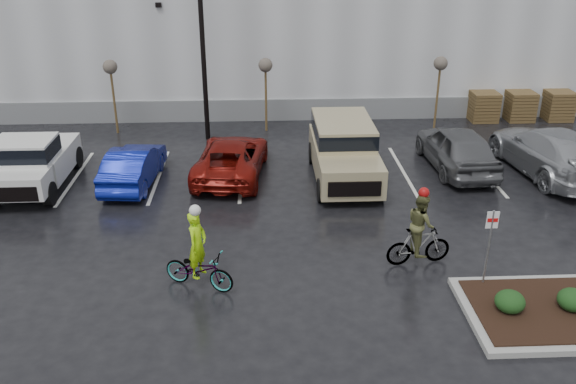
{
  "coord_description": "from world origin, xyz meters",
  "views": [
    {
      "loc": [
        -1.75,
        -12.66,
        8.63
      ],
      "look_at": [
        -0.99,
        3.5,
        1.3
      ],
      "focal_mm": 38.0,
      "sensor_mm": 36.0,
      "label": 1
    }
  ],
  "objects_px": {
    "pallet_stack_a": "(483,106)",
    "pallet_stack_b": "(520,106)",
    "car_far_silver": "(549,151)",
    "sapling_east": "(440,67)",
    "pallet_stack_c": "(558,105)",
    "fire_lane_sign": "(489,240)",
    "sapling_mid": "(266,69)",
    "cyclist_hivis": "(199,262)",
    "lamppost": "(200,0)",
    "car_grey": "(457,148)",
    "car_blue": "(133,166)",
    "car_red": "(231,158)",
    "cyclist_olive": "(420,236)",
    "suv_tan": "(344,153)",
    "pickup_white": "(36,158)",
    "sapling_west": "(111,71)"
  },
  "relations": [
    {
      "from": "lamppost",
      "to": "suv_tan",
      "type": "xyz_separation_m",
      "value": [
        5.18,
        -4.64,
        -4.66
      ]
    },
    {
      "from": "sapling_east",
      "to": "suv_tan",
      "type": "xyz_separation_m",
      "value": [
        -4.82,
        -5.64,
        -1.7
      ]
    },
    {
      "from": "sapling_east",
      "to": "car_far_silver",
      "type": "xyz_separation_m",
      "value": [
        2.73,
        -5.36,
        -1.87
      ]
    },
    {
      "from": "pallet_stack_c",
      "to": "cyclist_hivis",
      "type": "distance_m",
      "value": 20.38
    },
    {
      "from": "sapling_east",
      "to": "car_grey",
      "type": "distance_m",
      "value": 5.17
    },
    {
      "from": "sapling_mid",
      "to": "cyclist_hivis",
      "type": "height_order",
      "value": "sapling_mid"
    },
    {
      "from": "car_grey",
      "to": "car_far_silver",
      "type": "xyz_separation_m",
      "value": [
        3.24,
        -0.58,
        0.03
      ]
    },
    {
      "from": "pallet_stack_a",
      "to": "pallet_stack_b",
      "type": "relative_size",
      "value": 1.0
    },
    {
      "from": "sapling_mid",
      "to": "sapling_east",
      "type": "distance_m",
      "value": 7.5
    },
    {
      "from": "pallet_stack_a",
      "to": "car_grey",
      "type": "bearing_deg",
      "value": -117.53
    },
    {
      "from": "pallet_stack_c",
      "to": "cyclist_hivis",
      "type": "xyz_separation_m",
      "value": [
        -15.38,
        -13.38,
        0.04
      ]
    },
    {
      "from": "pallet_stack_b",
      "to": "lamppost",
      "type": "bearing_deg",
      "value": -171.98
    },
    {
      "from": "suv_tan",
      "to": "lamppost",
      "type": "bearing_deg",
      "value": 138.17
    },
    {
      "from": "car_blue",
      "to": "fire_lane_sign",
      "type": "bearing_deg",
      "value": 149.27
    },
    {
      "from": "lamppost",
      "to": "pallet_stack_a",
      "type": "bearing_deg",
      "value": 9.09
    },
    {
      "from": "car_blue",
      "to": "pallet_stack_c",
      "type": "bearing_deg",
      "value": -155.2
    },
    {
      "from": "pallet_stack_c",
      "to": "fire_lane_sign",
      "type": "distance_m",
      "value": 16.07
    },
    {
      "from": "lamppost",
      "to": "car_grey",
      "type": "bearing_deg",
      "value": -21.74
    },
    {
      "from": "pallet_stack_b",
      "to": "fire_lane_sign",
      "type": "relative_size",
      "value": 0.61
    },
    {
      "from": "car_blue",
      "to": "car_red",
      "type": "relative_size",
      "value": 0.83
    },
    {
      "from": "sapling_mid",
      "to": "car_grey",
      "type": "distance_m",
      "value": 8.68
    },
    {
      "from": "sapling_west",
      "to": "fire_lane_sign",
      "type": "distance_m",
      "value": 17.46
    },
    {
      "from": "car_blue",
      "to": "cyclist_olive",
      "type": "xyz_separation_m",
      "value": [
        8.67,
        -5.87,
        0.15
      ]
    },
    {
      "from": "car_blue",
      "to": "suv_tan",
      "type": "distance_m",
      "value": 7.43
    },
    {
      "from": "pallet_stack_b",
      "to": "suv_tan",
      "type": "xyz_separation_m",
      "value": [
        -9.02,
        -6.64,
        0.35
      ]
    },
    {
      "from": "car_blue",
      "to": "car_far_silver",
      "type": "relative_size",
      "value": 0.7
    },
    {
      "from": "lamppost",
      "to": "car_grey",
      "type": "relative_size",
      "value": 1.9
    },
    {
      "from": "pallet_stack_b",
      "to": "car_red",
      "type": "distance_m",
      "value": 14.37
    },
    {
      "from": "car_red",
      "to": "cyclist_olive",
      "type": "xyz_separation_m",
      "value": [
        5.28,
        -6.45,
        0.14
      ]
    },
    {
      "from": "pallet_stack_b",
      "to": "pickup_white",
      "type": "bearing_deg",
      "value": -161.84
    },
    {
      "from": "sapling_mid",
      "to": "car_red",
      "type": "distance_m",
      "value": 5.61
    },
    {
      "from": "fire_lane_sign",
      "to": "pallet_stack_b",
      "type": "bearing_deg",
      "value": 65.12
    },
    {
      "from": "pickup_white",
      "to": "car_red",
      "type": "relative_size",
      "value": 1.05
    },
    {
      "from": "pallet_stack_c",
      "to": "fire_lane_sign",
      "type": "bearing_deg",
      "value": -120.72
    },
    {
      "from": "pallet_stack_a",
      "to": "car_red",
      "type": "bearing_deg",
      "value": -151.92
    },
    {
      "from": "car_far_silver",
      "to": "car_red",
      "type": "bearing_deg",
      "value": -8.17
    },
    {
      "from": "pallet_stack_b",
      "to": "suv_tan",
      "type": "height_order",
      "value": "suv_tan"
    },
    {
      "from": "sapling_mid",
      "to": "suv_tan",
      "type": "bearing_deg",
      "value": -64.55
    },
    {
      "from": "sapling_mid",
      "to": "cyclist_olive",
      "type": "bearing_deg",
      "value": -71.09
    },
    {
      "from": "sapling_mid",
      "to": "car_blue",
      "type": "distance_m",
      "value": 7.63
    },
    {
      "from": "car_red",
      "to": "suv_tan",
      "type": "xyz_separation_m",
      "value": [
        4.02,
        -0.59,
        0.34
      ]
    },
    {
      "from": "suv_tan",
      "to": "cyclist_hivis",
      "type": "distance_m",
      "value": 8.15
    },
    {
      "from": "sapling_east",
      "to": "pallet_stack_c",
      "type": "xyz_separation_m",
      "value": [
        6.0,
        1.0,
        -2.05
      ]
    },
    {
      "from": "car_far_silver",
      "to": "sapling_east",
      "type": "bearing_deg",
      "value": -69.67
    },
    {
      "from": "lamppost",
      "to": "sapling_mid",
      "type": "relative_size",
      "value": 2.88
    },
    {
      "from": "sapling_east",
      "to": "pallet_stack_a",
      "type": "bearing_deg",
      "value": 21.8
    },
    {
      "from": "lamppost",
      "to": "sapling_east",
      "type": "xyz_separation_m",
      "value": [
        10.0,
        1.0,
        -2.96
      ]
    },
    {
      "from": "pallet_stack_a",
      "to": "car_grey",
      "type": "distance_m",
      "value": 6.52
    },
    {
      "from": "sapling_east",
      "to": "car_red",
      "type": "xyz_separation_m",
      "value": [
        -8.84,
        -5.05,
        -2.04
      ]
    },
    {
      "from": "pallet_stack_c",
      "to": "car_grey",
      "type": "relative_size",
      "value": 0.28
    }
  ]
}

